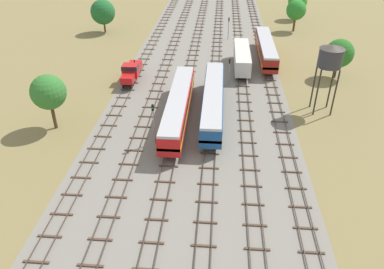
# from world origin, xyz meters

# --- Properties ---
(ground_plane) EXTENTS (480.00, 480.00, 0.00)m
(ground_plane) POSITION_xyz_m (0.00, 56.00, 0.00)
(ground_plane) COLOR olive
(ballast_bed) EXTENTS (28.65, 176.00, 0.01)m
(ballast_bed) POSITION_xyz_m (0.00, 56.00, 0.00)
(ballast_bed) COLOR gray
(ballast_bed) RESTS_ON ground
(track_far_left) EXTENTS (2.40, 126.00, 0.29)m
(track_far_left) POSITION_xyz_m (-12.33, 57.00, 0.14)
(track_far_left) COLOR #47382D
(track_far_left) RESTS_ON ground
(track_left) EXTENTS (2.40, 126.00, 0.29)m
(track_left) POSITION_xyz_m (-7.40, 57.00, 0.14)
(track_left) COLOR #47382D
(track_left) RESTS_ON ground
(track_centre_left) EXTENTS (2.40, 126.00, 0.29)m
(track_centre_left) POSITION_xyz_m (-2.47, 57.00, 0.14)
(track_centre_left) COLOR #47382D
(track_centre_left) RESTS_ON ground
(track_centre) EXTENTS (2.40, 126.00, 0.29)m
(track_centre) POSITION_xyz_m (2.47, 57.00, 0.14)
(track_centre) COLOR #47382D
(track_centre) RESTS_ON ground
(track_centre_right) EXTENTS (2.40, 126.00, 0.29)m
(track_centre_right) POSITION_xyz_m (7.40, 57.00, 0.14)
(track_centre_right) COLOR #47382D
(track_centre_right) RESTS_ON ground
(track_right) EXTENTS (2.40, 126.00, 0.29)m
(track_right) POSITION_xyz_m (12.33, 57.00, 0.14)
(track_right) COLOR #47382D
(track_right) RESTS_ON ground
(passenger_coach_centre_left_nearest) EXTENTS (2.96, 22.00, 3.80)m
(passenger_coach_centre_left_nearest) POSITION_xyz_m (-2.47, 36.81, 2.61)
(passenger_coach_centre_left_nearest) COLOR red
(passenger_coach_centre_left_nearest) RESTS_ON ground
(passenger_coach_centre_near) EXTENTS (2.96, 22.00, 3.80)m
(passenger_coach_centre_near) POSITION_xyz_m (2.47, 38.97, 2.61)
(passenger_coach_centre_near) COLOR #194C8C
(passenger_coach_centre_near) RESTS_ON ground
(shunter_loco_far_left_mid) EXTENTS (2.74, 8.46, 3.10)m
(shunter_loco_far_left_mid) POSITION_xyz_m (-12.33, 50.16, 2.01)
(shunter_loco_far_left_mid) COLOR red
(shunter_loco_far_left_mid) RESTS_ON ground
(freight_boxcar_centre_right_midfar) EXTENTS (2.87, 14.00, 3.60)m
(freight_boxcar_centre_right_midfar) POSITION_xyz_m (7.40, 57.73, 2.45)
(freight_boxcar_centre_right_midfar) COLOR beige
(freight_boxcar_centre_right_midfar) RESTS_ON ground
(diesel_railcar_right_far) EXTENTS (2.96, 20.50, 3.80)m
(diesel_railcar_right_far) POSITION_xyz_m (12.33, 62.80, 2.60)
(diesel_railcar_right_far) COLOR maroon
(diesel_railcar_right_far) RESTS_ON ground
(water_tower) EXTENTS (3.59, 3.59, 10.40)m
(water_tower) POSITION_xyz_m (18.94, 41.56, 8.60)
(water_tower) COLOR #2D2826
(water_tower) RESTS_ON ground
(signal_post_nearest) EXTENTS (0.28, 0.47, 5.19)m
(signal_post_nearest) POSITION_xyz_m (4.93, 75.99, 3.31)
(signal_post_nearest) COLOR gray
(signal_post_nearest) RESTS_ON ground
(signal_post_near) EXTENTS (0.28, 0.47, 4.69)m
(signal_post_near) POSITION_xyz_m (4.93, 50.76, 3.02)
(signal_post_near) COLOR gray
(signal_post_near) RESTS_ON ground
(signal_post_mid) EXTENTS (0.28, 0.47, 5.92)m
(signal_post_mid) POSITION_xyz_m (-4.93, 30.49, 3.72)
(signal_post_mid) COLOR gray
(signal_post_mid) RESTS_ON ground
(lineside_tree_0) EXTENTS (5.09, 5.09, 7.42)m
(lineside_tree_0) POSITION_xyz_m (23.54, 95.42, 4.86)
(lineside_tree_0) COLOR #4C331E
(lineside_tree_0) RESTS_ON ground
(lineside_tree_1) EXTENTS (5.03, 5.03, 7.15)m
(lineside_tree_1) POSITION_xyz_m (24.36, 54.91, 4.62)
(lineside_tree_1) COLOR #4C331E
(lineside_tree_1) RESTS_ON ground
(lineside_tree_2) EXTENTS (4.80, 4.80, 7.61)m
(lineside_tree_2) POSITION_xyz_m (21.32, 84.08, 5.18)
(lineside_tree_2) COLOR #4C331E
(lineside_tree_2) RESTS_ON ground
(lineside_tree_3) EXTENTS (5.87, 5.87, 7.88)m
(lineside_tree_3) POSITION_xyz_m (-25.48, 79.32, 4.94)
(lineside_tree_3) COLOR #4C331E
(lineside_tree_3) RESTS_ON ground
(lineside_tree_4) EXTENTS (4.80, 4.80, 7.99)m
(lineside_tree_4) POSITION_xyz_m (-19.66, 33.40, 5.57)
(lineside_tree_4) COLOR #4C331E
(lineside_tree_4) RESTS_ON ground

